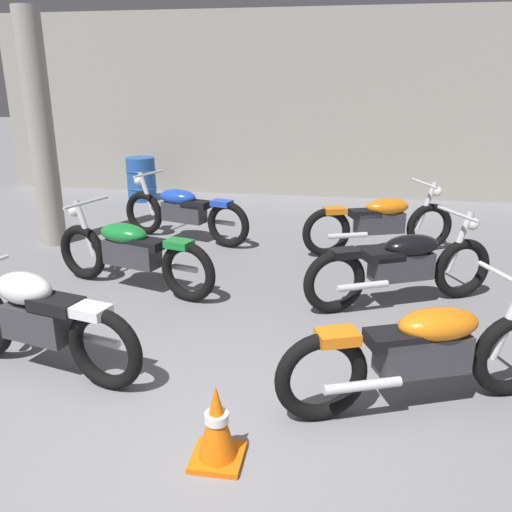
{
  "coord_description": "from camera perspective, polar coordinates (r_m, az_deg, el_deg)",
  "views": [
    {
      "loc": [
        0.87,
        -2.62,
        2.28
      ],
      "look_at": [
        0.0,
        2.49,
        0.55
      ],
      "focal_mm": 36.98,
      "sensor_mm": 36.0,
      "label": 1
    }
  ],
  "objects": [
    {
      "name": "ground_plane",
      "position": [
        3.58,
        -7.2,
        -21.25
      ],
      "size": [
        60.0,
        60.0,
        0.0
      ],
      "primitive_type": "plane",
      "color": "gray"
    },
    {
      "name": "back_wall",
      "position": [
        10.98,
        5.32,
        15.86
      ],
      "size": [
        12.87,
        0.24,
        3.6
      ],
      "primitive_type": "cube",
      "color": "#9E998E",
      "rests_on": "ground"
    },
    {
      "name": "support_pillar",
      "position": [
        8.02,
        -22.26,
        12.27
      ],
      "size": [
        0.36,
        0.36,
        3.2
      ],
      "primitive_type": "cylinder",
      "color": "#9E998E",
      "rests_on": "ground"
    },
    {
      "name": "motorcycle_left_row_0",
      "position": [
        4.6,
        -22.61,
        -6.36
      ],
      "size": [
        1.94,
        0.64,
        0.88
      ],
      "color": "black",
      "rests_on": "ground"
    },
    {
      "name": "motorcycle_left_row_1",
      "position": [
        6.09,
        -13.37,
        0.48
      ],
      "size": [
        2.11,
        0.88,
        0.97
      ],
      "color": "black",
      "rests_on": "ground"
    },
    {
      "name": "motorcycle_left_row_2",
      "position": [
        7.88,
        -7.87,
        4.87
      ],
      "size": [
        2.1,
        0.89,
        0.97
      ],
      "color": "black",
      "rests_on": "ground"
    },
    {
      "name": "motorcycle_right_row_0",
      "position": [
        3.99,
        17.76,
        -9.75
      ],
      "size": [
        2.06,
        1.0,
        0.97
      ],
      "color": "black",
      "rests_on": "ground"
    },
    {
      "name": "motorcycle_right_row_1",
      "position": [
        5.71,
        15.57,
        -0.9
      ],
      "size": [
        2.01,
        1.09,
        0.97
      ],
      "color": "black",
      "rests_on": "ground"
    },
    {
      "name": "motorcycle_right_row_2",
      "position": [
        7.4,
        13.3,
        3.66
      ],
      "size": [
        2.07,
        0.97,
        0.97
      ],
      "color": "black",
      "rests_on": "ground"
    },
    {
      "name": "oil_drum",
      "position": [
        10.8,
        -12.29,
        8.14
      ],
      "size": [
        0.59,
        0.59,
        0.85
      ],
      "color": "#23519E",
      "rests_on": "ground"
    },
    {
      "name": "traffic_cone",
      "position": [
        3.42,
        -4.27,
        -17.79
      ],
      "size": [
        0.32,
        0.32,
        0.54
      ],
      "color": "orange",
      "rests_on": "ground"
    }
  ]
}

